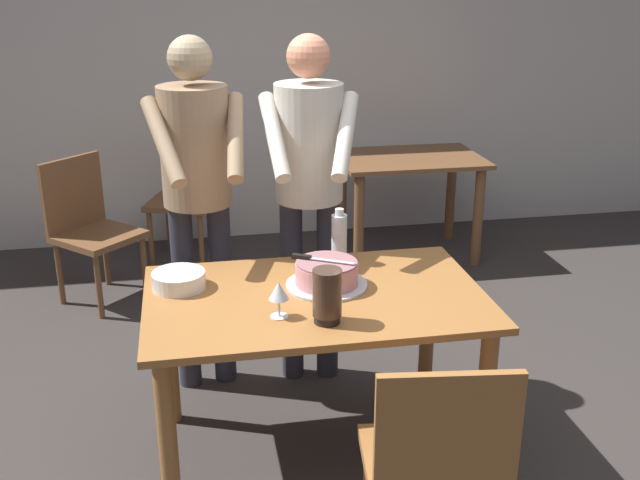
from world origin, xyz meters
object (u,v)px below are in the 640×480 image
wine_glass_near (279,292)px  water_bottle (339,238)px  cake_knife (310,258)px  plate_stack (179,280)px  hurricane_lamp (328,296)px  person_standing_beside (197,178)px  background_table (409,179)px  cake_on_platter (327,275)px  person_cutting_cake (309,175)px  main_dining_table (315,322)px  background_chair_1 (192,194)px  chair_near_side (435,464)px  background_chair_0 (89,225)px

wine_glass_near → water_bottle: size_ratio=0.58×
cake_knife → water_bottle: (0.17, 0.22, -0.00)m
plate_stack → hurricane_lamp: hurricane_lamp is taller
person_standing_beside → background_table: (1.50, 1.52, -0.50)m
cake_on_platter → person_cutting_cake: bearing=87.5°
plate_stack → person_standing_beside: size_ratio=0.13×
main_dining_table → background_table: main_dining_table is taller
person_standing_beside → background_chair_1: (-0.02, 1.72, -0.58)m
cake_knife → plate_stack: cake_knife is taller
person_cutting_cake → person_standing_beside: size_ratio=1.00×
wine_glass_near → person_cutting_cake: bearing=72.6°
person_standing_beside → chair_near_side: person_standing_beside is taller
plate_stack → chair_near_side: chair_near_side is taller
main_dining_table → cake_knife: 0.26m
cake_on_platter → person_cutting_cake: 0.63m
chair_near_side → person_standing_beside: bearing=114.8°
hurricane_lamp → background_chair_0: (-1.10, 2.09, -0.37)m
cake_knife → hurricane_lamp: (0.01, -0.36, -0.01)m
plate_stack → cake_on_platter: bearing=-8.8°
cake_on_platter → background_chair_1: size_ratio=0.38×
main_dining_table → background_table: size_ratio=1.37×
cake_on_platter → wine_glass_near: wine_glass_near is taller
background_chair_1 → background_table: bearing=-7.2°
water_bottle → chair_near_side: bearing=-85.9°
person_cutting_cake → main_dining_table: bearing=-97.6°
plate_stack → water_bottle: size_ratio=0.88×
cake_on_platter → background_chair_0: size_ratio=0.38×
person_cutting_cake → background_chair_0: person_cutting_cake is taller
cake_on_platter → plate_stack: size_ratio=1.55×
wine_glass_near → chair_near_side: size_ratio=0.16×
cake_knife → background_chair_1: (-0.45, 2.28, -0.37)m
hurricane_lamp → cake_on_platter: bearing=79.9°
background_table → water_bottle: bearing=-115.8°
chair_near_side → background_table: bearing=74.7°
person_standing_beside → background_chair_0: size_ratio=1.91×
cake_on_platter → background_chair_0: 2.13m
chair_near_side → background_chair_1: bearing=102.4°
water_bottle → chair_near_side: water_bottle is taller
cake_on_platter → hurricane_lamp: hurricane_lamp is taller
background_chair_0 → background_chair_1: same height
main_dining_table → hurricane_lamp: (0.00, -0.25, 0.23)m
chair_near_side → background_chair_0: same height
background_table → cake_knife: bearing=-117.1°
chair_near_side → background_table: chair_near_side is taller
cake_on_platter → person_cutting_cake: (0.03, 0.57, 0.27)m
wine_glass_near → hurricane_lamp: (0.17, -0.08, 0.00)m
background_chair_1 → hurricane_lamp: bearing=-80.2°
plate_stack → person_cutting_cake: bearing=37.1°
person_standing_beside → cake_on_platter: bearing=-50.3°
water_bottle → main_dining_table: bearing=-116.9°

